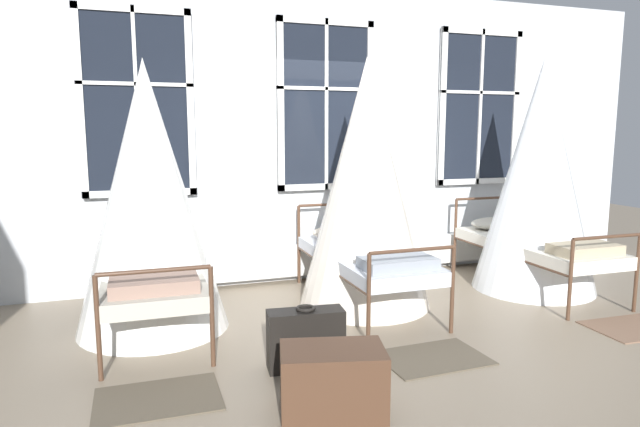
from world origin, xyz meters
TOP-DOWN VIEW (x-y plane):
  - ground at (0.00, 0.00)m, footprint 17.26×17.26m
  - back_wall_with_windows at (0.00, 1.18)m, footprint 8.65×0.10m
  - window_bank at (-0.00, 1.06)m, footprint 5.21×0.10m
  - cot_first at (-1.99, -0.02)m, footprint 1.30×2.01m
  - cot_second at (0.04, -0.00)m, footprint 1.30×2.00m
  - cot_third at (2.03, -0.08)m, footprint 1.30×2.01m
  - rug_first at (-2.04, -1.41)m, footprint 0.80×0.57m
  - rug_second at (0.00, -1.41)m, footprint 0.82×0.59m
  - rug_third at (2.04, -1.41)m, footprint 0.82×0.58m
  - suitcase_dark at (-0.98, -1.25)m, footprint 0.58×0.27m
  - travel_trunk at (-1.02, -1.94)m, footprint 0.72×0.54m

SIDE VIEW (x-z plane):
  - ground at x=0.00m, z-range 0.00..0.00m
  - rug_first at x=-2.04m, z-range 0.00..0.01m
  - rug_second at x=0.00m, z-range 0.00..0.01m
  - rug_third at x=2.04m, z-range 0.00..0.01m
  - travel_trunk at x=-1.02m, z-range 0.00..0.42m
  - suitcase_dark at x=-0.98m, z-range -0.01..0.46m
  - cot_first at x=-1.99m, z-range -0.04..2.29m
  - cot_second at x=0.04m, z-range -0.04..2.38m
  - window_bank at x=0.00m, z-range -0.24..2.65m
  - cot_third at x=2.03m, z-range -0.04..2.46m
  - back_wall_with_windows at x=0.00m, z-range 0.00..3.32m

